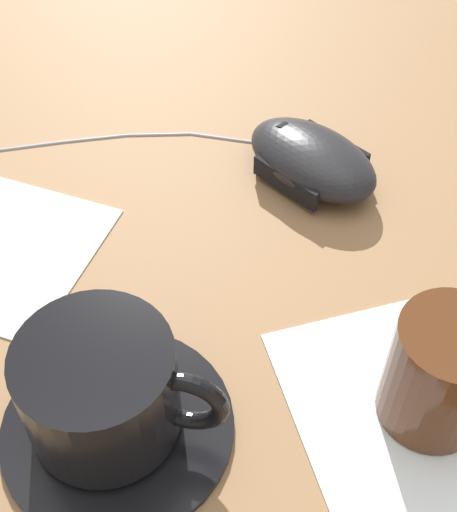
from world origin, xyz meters
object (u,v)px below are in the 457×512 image
Objects in this scene: saucer at (118,425)px; drinking_glass at (442,373)px; coffee_cup at (103,389)px; computer_mouse at (312,159)px.

drinking_glass is at bearing 89.93° from saucer.
saucer is 1.19× the size of coffee_cup.
drinking_glass reaches higher than computer_mouse.
coffee_cup is 0.89× the size of computer_mouse.
coffee_cup is at bearing -115.56° from saucer.
computer_mouse reaches higher than saucer.
coffee_cup reaches higher than saucer.
saucer is 0.19m from drinking_glass.
saucer is 0.26m from computer_mouse.
coffee_cup reaches higher than computer_mouse.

